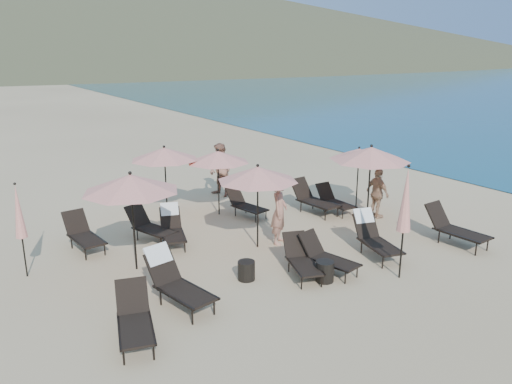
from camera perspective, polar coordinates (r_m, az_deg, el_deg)
ground at (r=12.41m, az=8.45°, el=-8.73°), size 800.00×800.00×0.00m
volcanic_headland at (r=321.61m, az=-19.34°, el=18.90°), size 690.00×690.00×55.00m
lounger_0 at (r=9.63m, az=-13.71°, el=-13.83°), size 1.01×1.70×0.92m
lounger_1 at (r=10.65m, az=-9.22°, el=-9.89°), size 1.00×1.89×1.12m
lounger_2 at (r=11.87m, az=5.23°, el=-7.63°), size 1.03×1.62×0.87m
lounger_3 at (r=12.12m, az=8.11°, el=-7.21°), size 0.89×1.60×0.87m
lounger_4 at (r=13.31m, az=13.33°, el=-4.89°), size 1.01×1.79×1.06m
lounger_5 at (r=14.68m, az=21.75°, el=-3.77°), size 0.79×1.81×1.02m
lounger_6 at (r=14.07m, az=-19.14°, el=-4.53°), size 0.79×1.67×0.93m
lounger_7 at (r=13.92m, az=-9.58°, el=-3.91°), size 1.00×1.66×0.98m
lounger_8 at (r=14.25m, az=-12.08°, el=-3.76°), size 1.09×1.69×0.91m
lounger_9 at (r=15.92m, az=-1.22°, el=-1.39°), size 0.86×1.57×0.85m
lounger_10 at (r=16.37m, az=6.53°, el=-0.72°), size 0.86×1.83×1.02m
lounger_11 at (r=16.54m, az=8.92°, el=-0.92°), size 0.58×1.49×0.85m
umbrella_open_0 at (r=11.92m, az=-14.13°, el=0.99°), size 2.28×2.28×2.45m
umbrella_open_1 at (r=12.96m, az=0.19°, el=2.08°), size 2.14×2.14×2.30m
umbrella_open_2 at (r=15.03m, az=13.01°, el=4.25°), size 2.31×2.31×2.49m
umbrella_open_3 at (r=15.85m, az=-10.43°, el=4.33°), size 2.13×2.13×2.29m
umbrella_open_4 at (r=15.76m, az=-4.37°, el=4.04°), size 2.00×2.00×2.15m
umbrella_open_5 at (r=16.72m, az=11.68°, el=4.29°), size 1.96×1.96×2.10m
umbrella_closed_0 at (r=11.67m, az=16.74°, el=-0.92°), size 0.32×0.32×2.72m
umbrella_closed_1 at (r=12.55m, az=-25.50°, el=-2.08°), size 0.27×0.27×2.29m
side_table_0 at (r=11.68m, az=-1.11°, el=-8.96°), size 0.41×0.41×0.45m
side_table_1 at (r=11.70m, az=7.87°, el=-8.97°), size 0.43×0.43×0.49m
beachgoer_a at (r=13.59m, az=2.68°, el=-2.30°), size 0.77×0.75×1.79m
beachgoer_b at (r=18.05m, az=-4.06°, el=2.52°), size 0.94×1.09×1.93m
beachgoer_c at (r=16.12m, az=13.72°, el=-0.14°), size 0.45×0.96×1.60m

